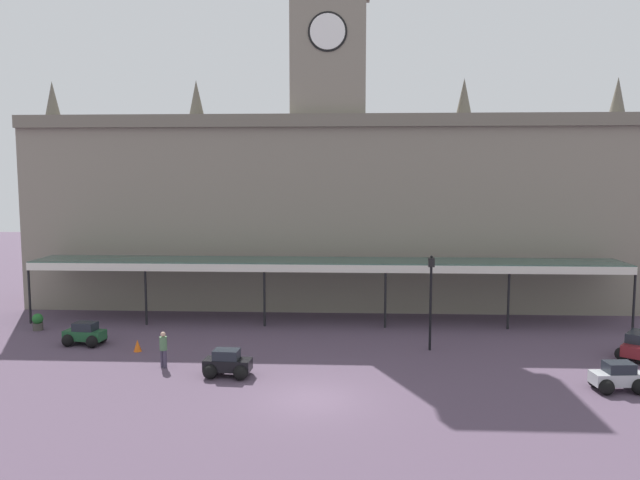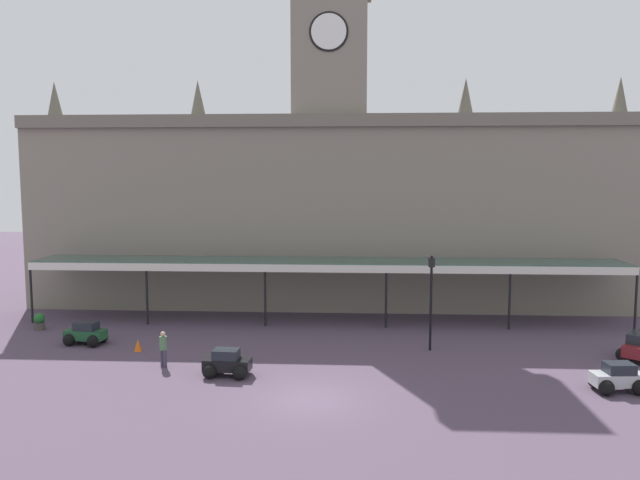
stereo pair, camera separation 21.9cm
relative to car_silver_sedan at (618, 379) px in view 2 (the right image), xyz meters
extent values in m
plane|color=#503F52|center=(-12.37, -1.53, -0.50)|extent=(140.00, 140.00, 0.00)
cube|color=gray|center=(-12.37, 16.73, 5.80)|extent=(39.88, 6.16, 12.60)
cube|color=#6C6558|center=(-12.37, 13.50, 11.69)|extent=(39.88, 0.30, 0.80)
cube|color=gray|center=(-12.37, 16.73, 16.21)|extent=(4.80, 4.80, 8.24)
cylinder|color=white|center=(-12.37, 14.27, 17.20)|extent=(2.20, 0.12, 2.20)
cylinder|color=black|center=(-12.37, 14.31, 17.20)|extent=(2.46, 0.06, 2.46)
cone|color=#5F594E|center=(-31.30, 16.73, 13.39)|extent=(1.10, 1.10, 2.60)
cone|color=#5F594E|center=(-21.34, 16.73, 13.39)|extent=(1.10, 1.10, 2.60)
cone|color=#5F594E|center=(-3.39, 16.73, 13.39)|extent=(1.10, 1.10, 2.60)
cone|color=#5F594E|center=(6.57, 16.73, 13.39)|extent=(1.10, 1.10, 2.60)
cube|color=#38564C|center=(-12.37, 11.45, 3.15)|extent=(35.09, 3.20, 0.16)
cube|color=silver|center=(-12.37, 9.85, 2.95)|extent=(35.09, 0.12, 0.44)
cylinder|color=black|center=(-29.91, 10.00, 1.28)|extent=(0.14, 0.14, 3.57)
cylinder|color=black|center=(-22.89, 10.00, 1.28)|extent=(0.14, 0.14, 3.57)
cylinder|color=black|center=(-15.87, 10.00, 1.28)|extent=(0.14, 0.14, 3.57)
cylinder|color=black|center=(-8.86, 10.00, 1.28)|extent=(0.14, 0.14, 3.57)
cylinder|color=black|center=(-1.84, 10.00, 1.28)|extent=(0.14, 0.14, 3.57)
cylinder|color=black|center=(5.18, 10.00, 1.28)|extent=(0.14, 0.14, 3.57)
cube|color=#B2B5BA|center=(-0.01, 0.00, 0.02)|extent=(2.12, 1.05, 0.50)
cube|color=#1E232B|center=(0.04, 0.00, 0.48)|extent=(1.16, 0.89, 0.42)
sphere|color=black|center=(-0.64, -0.50, -0.18)|extent=(0.64, 0.64, 0.64)
sphere|color=black|center=(-0.72, 0.38, -0.18)|extent=(0.64, 0.64, 0.64)
sphere|color=black|center=(0.70, -0.38, -0.18)|extent=(0.64, 0.64, 0.64)
sphere|color=black|center=(0.63, 0.50, -0.18)|extent=(0.64, 0.64, 0.64)
cube|color=black|center=(-16.25, 1.04, 0.02)|extent=(2.10, 1.01, 0.50)
cube|color=#1E232B|center=(-16.30, 1.05, 0.48)|extent=(1.15, 0.87, 0.42)
sphere|color=black|center=(-15.54, 1.44, -0.18)|extent=(0.64, 0.64, 0.64)
sphere|color=black|center=(-15.60, 0.56, -0.18)|extent=(0.64, 0.64, 0.64)
sphere|color=black|center=(-16.89, 1.53, -0.18)|extent=(0.64, 0.64, 0.64)
sphere|color=black|center=(-16.95, 0.65, -0.18)|extent=(0.64, 0.64, 0.64)
cube|color=#1E512D|center=(-24.68, 5.63, 0.02)|extent=(2.14, 1.12, 0.50)
cube|color=#1E232B|center=(-24.63, 5.62, 0.48)|extent=(1.19, 0.93, 0.42)
sphere|color=black|center=(-25.40, 5.27, -0.18)|extent=(0.64, 0.64, 0.64)
sphere|color=black|center=(-25.29, 6.15, -0.18)|extent=(0.64, 0.64, 0.64)
sphere|color=black|center=(-24.06, 5.11, -0.18)|extent=(0.64, 0.64, 0.64)
sphere|color=black|center=(-23.95, 5.99, -0.18)|extent=(0.64, 0.64, 0.64)
cube|color=maroon|center=(2.84, 4.49, 0.04)|extent=(2.10, 2.32, 0.55)
cube|color=#1E232B|center=(2.96, 4.65, 0.54)|extent=(1.61, 1.73, 0.45)
sphere|color=black|center=(2.01, 4.17, -0.18)|extent=(0.64, 0.64, 0.64)
sphere|color=black|center=(2.97, 5.38, -0.18)|extent=(0.64, 0.64, 0.64)
cylinder|color=#3F384C|center=(-19.51, 2.17, -0.09)|extent=(0.17, 0.17, 0.82)
cylinder|color=#3F384C|center=(-19.34, 2.03, -0.09)|extent=(0.17, 0.17, 0.82)
cylinder|color=#4C724C|center=(-19.42, 2.10, 0.63)|extent=(0.34, 0.34, 0.62)
sphere|color=tan|center=(-19.42, 2.10, 1.05)|extent=(0.23, 0.23, 0.23)
cylinder|color=black|center=(-6.87, 5.51, 1.62)|extent=(0.13, 0.13, 4.24)
cube|color=black|center=(-6.87, 5.51, 3.96)|extent=(0.30, 0.30, 0.44)
sphere|color=black|center=(-6.87, 5.51, 4.24)|extent=(0.14, 0.14, 0.14)
cone|color=orange|center=(-21.52, 4.57, -0.21)|extent=(0.40, 0.40, 0.59)
cylinder|color=#47423D|center=(-28.65, 8.44, -0.29)|extent=(0.56, 0.56, 0.42)
sphere|color=#216228|center=(-28.65, 8.44, 0.16)|extent=(0.60, 0.60, 0.60)
camera|label=1|loc=(-10.98, -24.49, 8.19)|focal=33.98mm
camera|label=2|loc=(-10.76, -24.48, 8.19)|focal=33.98mm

